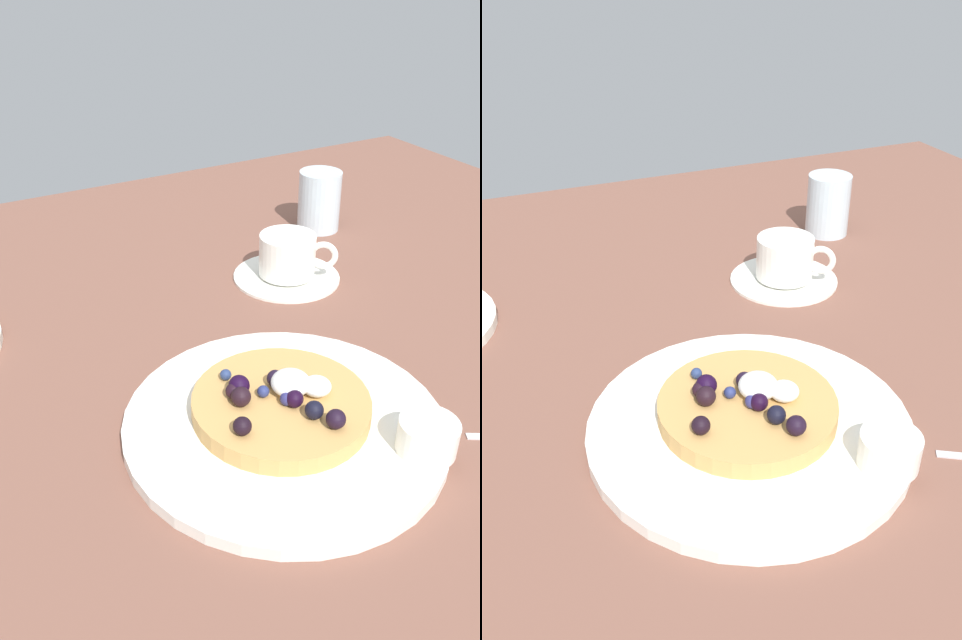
% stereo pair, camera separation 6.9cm
% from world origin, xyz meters
% --- Properties ---
extents(ground_plane, '(1.52, 1.13, 0.03)m').
position_xyz_m(ground_plane, '(0.00, 0.00, -0.01)').
color(ground_plane, brown).
extents(pancake_plate, '(0.30, 0.30, 0.01)m').
position_xyz_m(pancake_plate, '(0.01, -0.16, 0.01)').
color(pancake_plate, white).
rests_on(pancake_plate, ground_plane).
extents(pancake_with_berries, '(0.17, 0.17, 0.04)m').
position_xyz_m(pancake_with_berries, '(0.01, -0.15, 0.02)').
color(pancake_with_berries, tan).
rests_on(pancake_with_berries, pancake_plate).
extents(syrup_ramekin, '(0.05, 0.05, 0.03)m').
position_xyz_m(syrup_ramekin, '(0.10, -0.25, 0.03)').
color(syrup_ramekin, white).
rests_on(syrup_ramekin, pancake_plate).
extents(coffee_saucer, '(0.14, 0.14, 0.01)m').
position_xyz_m(coffee_saucer, '(0.18, 0.10, 0.00)').
color(coffee_saucer, white).
rests_on(coffee_saucer, ground_plane).
extents(coffee_cup, '(0.09, 0.08, 0.05)m').
position_xyz_m(coffee_cup, '(0.18, 0.10, 0.04)').
color(coffee_cup, white).
rests_on(coffee_cup, coffee_saucer).
extents(water_glass, '(0.06, 0.06, 0.09)m').
position_xyz_m(water_glass, '(0.31, 0.21, 0.05)').
color(water_glass, silver).
rests_on(water_glass, ground_plane).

